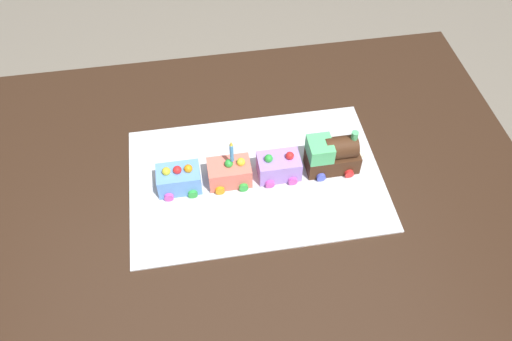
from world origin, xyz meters
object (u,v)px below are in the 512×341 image
(cake_car_hopper_sky_blue, at_px, (179,179))
(cake_locomotive, at_px, (332,155))
(cake_car_flatbed_lavender, at_px, (279,166))
(cake_car_tanker_coral, at_px, (230,172))
(birthday_candle, at_px, (232,151))
(dining_table, at_px, (244,212))

(cake_car_hopper_sky_blue, bearing_deg, cake_locomotive, 180.00)
(cake_car_flatbed_lavender, relative_size, cake_car_hopper_sky_blue, 1.00)
(cake_locomotive, xyz_separation_m, cake_car_tanker_coral, (0.25, -0.00, -0.02))
(cake_locomotive, relative_size, cake_car_hopper_sky_blue, 1.40)
(cake_locomotive, height_order, birthday_candle, birthday_candle)
(dining_table, height_order, birthday_candle, birthday_candle)
(dining_table, bearing_deg, cake_locomotive, -174.58)
(birthday_candle, bearing_deg, cake_car_tanker_coral, -0.00)
(cake_car_tanker_coral, distance_m, cake_car_hopper_sky_blue, 0.12)
(cake_car_tanker_coral, relative_size, birthday_candle, 1.57)
(cake_car_flatbed_lavender, bearing_deg, cake_locomotive, 180.00)
(dining_table, height_order, cake_car_tanker_coral, cake_car_tanker_coral)
(cake_car_tanker_coral, bearing_deg, birthday_candle, 180.00)
(dining_table, distance_m, cake_locomotive, 0.27)
(cake_car_flatbed_lavender, height_order, cake_car_hopper_sky_blue, same)
(cake_car_flatbed_lavender, relative_size, birthday_candle, 1.57)
(cake_car_tanker_coral, relative_size, cake_car_hopper_sky_blue, 1.00)
(dining_table, distance_m, cake_car_tanker_coral, 0.14)
(dining_table, xyz_separation_m, cake_car_flatbed_lavender, (-0.09, -0.02, 0.14))
(cake_car_flatbed_lavender, bearing_deg, dining_table, 13.00)
(dining_table, relative_size, cake_locomotive, 10.00)
(dining_table, height_order, cake_car_flatbed_lavender, cake_car_flatbed_lavender)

